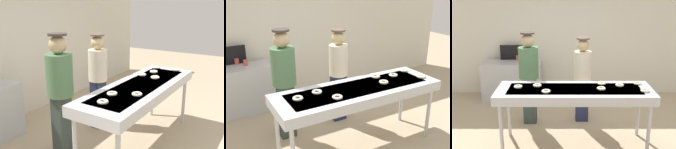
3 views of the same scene
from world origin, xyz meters
The scene contains 17 objects.
ground_plane centered at (0.00, 0.00, 0.00)m, with size 16.00×16.00×0.00m, color tan.
back_wall centered at (0.00, 2.49, 1.42)m, with size 8.00×0.12×2.85m, color silver.
fryer_conveyor centered at (0.00, 0.00, 0.89)m, with size 2.42×0.77×0.97m.
sugar_donut_0 centered at (1.05, -0.14, 0.99)m, with size 0.13×0.13×0.04m, color #F0E4C4.
sugar_donut_1 centered at (0.41, -0.04, 0.99)m, with size 0.13×0.13×0.04m, color #F6E8C3.
sugar_donut_2 centered at (0.44, 0.21, 0.99)m, with size 0.13×0.13×0.04m, color #ECE7C3.
sugar_donut_3 centered at (-0.59, 0.11, 0.99)m, with size 0.13×0.13×0.04m, color #F0F3CE.
sugar_donut_4 centered at (1.03, 0.21, 0.99)m, with size 0.13×0.13×0.04m, color #F8F2C4.
sugar_donut_5 centered at (0.72, 0.12, 0.99)m, with size 0.13×0.13×0.04m, color silver.
sugar_donut_6 centered at (-0.43, -0.17, 0.99)m, with size 0.13×0.13×0.04m, color #FBE1CF.
sugar_donut_7 centered at (-0.88, 0.05, 0.99)m, with size 0.13×0.13×0.04m, color #EBF0CB.
worker_baker centered at (0.18, 0.90, 0.91)m, with size 0.32×0.32×1.62m.
worker_assistant centered at (-0.81, 0.80, 1.01)m, with size 0.36×0.36×1.73m.
prep_counter centered at (-1.36, 2.04, 0.44)m, with size 1.32×0.56×0.88m, color #B7BABF.
paper_cup_0 centered at (-1.12, 2.07, 0.94)m, with size 0.08×0.08×0.11m, color #CC4C3F.
paper_cup_1 centered at (-1.25, 2.24, 0.94)m, with size 0.08×0.08×0.11m, color #CC4C3F.
menu_display centered at (-1.36, 2.27, 1.05)m, with size 0.58×0.04×0.34m, color black.
Camera 3 is at (-0.16, -4.03, 2.41)m, focal length 44.29 mm.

